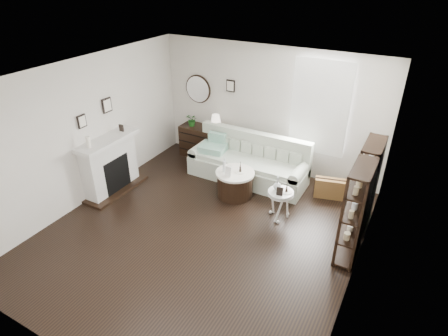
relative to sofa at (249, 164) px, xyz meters
The scene contains 18 objects.
room 1.64m from the sofa, 36.83° to the left, with size 5.50×5.50×5.50m.
fireplace 2.85m from the sofa, 141.27° to the right, with size 0.50×1.40×1.84m.
shelf_unit_far 2.53m from the sofa, 12.24° to the right, with size 0.30×0.80×1.60m.
shelf_unit_near 2.86m from the sofa, 30.43° to the right, with size 0.30×0.80×1.60m.
sofa is the anchor object (origin of this frame).
quilt 0.87m from the sofa, behind, with size 0.55×0.45×0.14m, color #27906E.
suitcase 1.75m from the sofa, ahead, with size 0.61×0.20×0.40m, color brown.
dresser 1.42m from the sofa, 163.95° to the left, with size 1.12×0.48×0.75m.
table_lamp 1.27m from the sofa, 159.26° to the left, with size 0.24×0.24×0.38m, color beige, non-canonical shape.
potted_plant 1.78m from the sofa, 168.12° to the left, with size 0.27×0.23×0.30m, color #195017.
drum_table 0.77m from the sofa, 85.78° to the right, with size 0.76×0.76×0.53m.
pedestal_table 1.54m from the sofa, 43.16° to the right, with size 0.47×0.47×0.56m.
eiffel_drum 0.79m from the sofa, 78.75° to the right, with size 0.12×0.12×0.21m, color black, non-canonical shape.
bottle_drum 0.93m from the sofa, 99.01° to the right, with size 0.07×0.07×0.30m, color silver.
card_frame_drum 1.00m from the sofa, 89.80° to the right, with size 0.14×0.01×0.19m, color white.
eiffel_ped 1.61m from the sofa, 40.07° to the right, with size 0.11×0.11×0.18m, color black, non-canonical shape.
flask_ped 1.50m from the sofa, 44.78° to the right, with size 0.14×0.14×0.26m, color silver, non-canonical shape.
card_frame_ped 1.65m from the sofa, 45.82° to the right, with size 0.11×0.01×0.15m, color black.
Camera 1 is at (2.82, -4.33, 4.14)m, focal length 30.00 mm.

